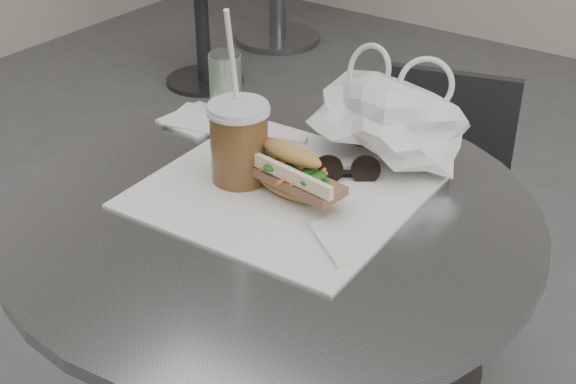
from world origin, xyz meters
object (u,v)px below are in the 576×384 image
Objects in this scene: cafe_table at (274,355)px; iced_coffee at (239,142)px; sunglasses at (347,171)px; chair_far at (427,252)px; bg_chair at (197,14)px; banh_mi at (288,171)px; drink_can at (226,83)px.

cafe_table is 2.84× the size of iced_coffee.
cafe_table is at bearing -144.52° from sunglasses.
chair_far is at bearing 63.15° from sunglasses.
bg_chair is (-1.52, 0.96, 0.00)m from chair_far.
cafe_table is 0.32m from sunglasses.
chair_far is (-0.02, 0.61, -0.16)m from cafe_table.
banh_mi reaches higher than bg_chair.
drink_can is (-0.17, 0.18, -0.01)m from iced_coffee.
cafe_table is 0.47m from drink_can.
banh_mi is 0.89× the size of iced_coffee.
sunglasses is at bearing 70.47° from cafe_table.
bg_chair is 6.39× the size of drink_can.
banh_mi is 0.10m from sunglasses.
iced_coffee is 0.25m from drink_can.
sunglasses is (0.05, 0.08, -0.02)m from banh_mi.
iced_coffee is at bearing -46.07° from drink_can.
bg_chair is 7.54× the size of sunglasses.
iced_coffee reaches higher than cafe_table.
sunglasses is (0.04, 0.13, 0.29)m from cafe_table.
banh_mi is 0.09m from iced_coffee.
bg_chair is at bearing 134.44° from cafe_table.
iced_coffee is 2.47× the size of drink_can.
banh_mi reaches higher than cafe_table.
sunglasses reaches higher than chair_far.
chair_far is 2.57× the size of iced_coffee.
banh_mi is 2.21× the size of drink_can.
chair_far is 0.76m from iced_coffee.
banh_mi is 0.31m from drink_can.
banh_mi is (-0.00, 0.04, 0.31)m from cafe_table.
iced_coffee reaches higher than banh_mi.
bg_chair is at bearing 102.65° from sunglasses.
cafe_table is at bearing -61.16° from bg_chair.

